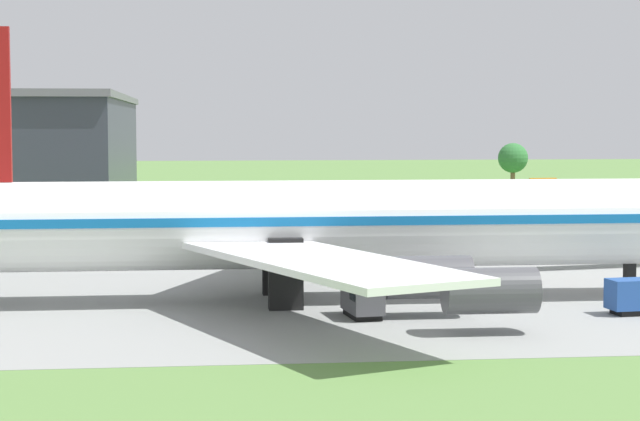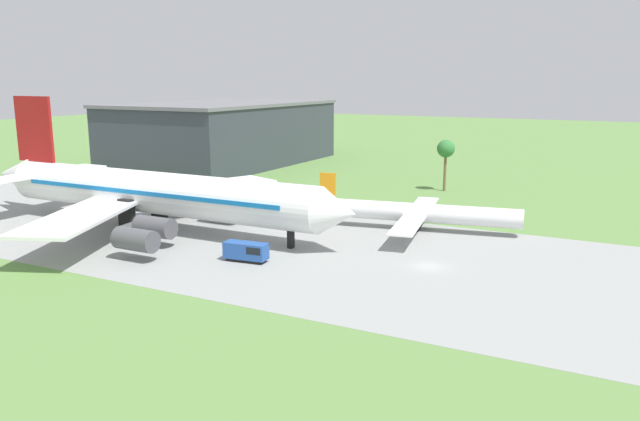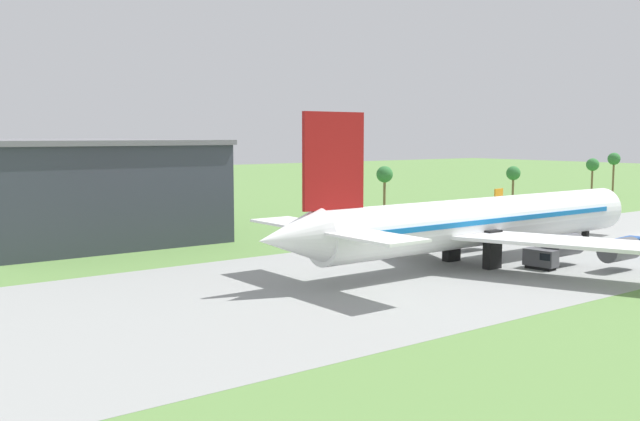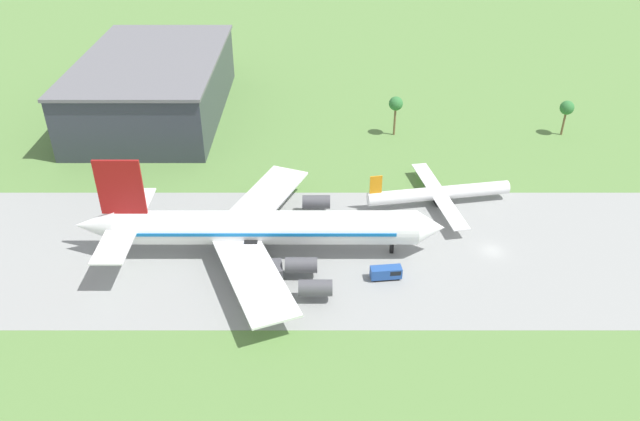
# 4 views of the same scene
# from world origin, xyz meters

# --- Properties ---
(ground_plane) EXTENTS (600.00, 600.00, 0.00)m
(ground_plane) POSITION_xyz_m (0.00, 0.00, 0.00)
(ground_plane) COLOR #5B8442
(taxiway_strip) EXTENTS (320.00, 44.00, 0.02)m
(taxiway_strip) POSITION_xyz_m (0.00, 0.00, 0.01)
(taxiway_strip) COLOR gray
(taxiway_strip) RESTS_ON ground_plane
(jet_airliner) EXTENTS (68.91, 52.62, 19.72)m
(jet_airliner) POSITION_xyz_m (-44.02, -0.42, 5.59)
(jet_airliner) COLOR white
(jet_airliner) RESTS_ON ground_plane
(regional_aircraft) EXTENTS (31.03, 28.07, 8.16)m
(regional_aircraft) POSITION_xyz_m (-7.76, 17.21, 2.69)
(regional_aircraft) COLOR white
(regional_aircraft) RESTS_ON ground_plane
(baggage_tug) EXTENTS (2.50, 4.32, 2.56)m
(baggage_tug) POSITION_xyz_m (-40.67, -7.92, 1.38)
(baggage_tug) COLOR black
(baggage_tug) RESTS_ON ground_plane
(catering_van) EXTENTS (5.77, 2.61, 2.44)m
(catering_van) POSITION_xyz_m (-20.95, -8.48, 1.31)
(catering_van) COLOR black
(catering_van) RESTS_ON ground_plane
(terminal_building) EXTENTS (36.72, 61.20, 16.41)m
(terminal_building) POSITION_xyz_m (-78.49, 66.13, 8.22)
(terminal_building) COLOR #333842
(terminal_building) RESTS_ON ground_plane
(palm_tree_row) EXTENTS (93.68, 3.60, 12.09)m
(palm_tree_row) POSITION_xyz_m (39.89, 52.27, 8.60)
(palm_tree_row) COLOR brown
(palm_tree_row) RESTS_ON ground_plane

